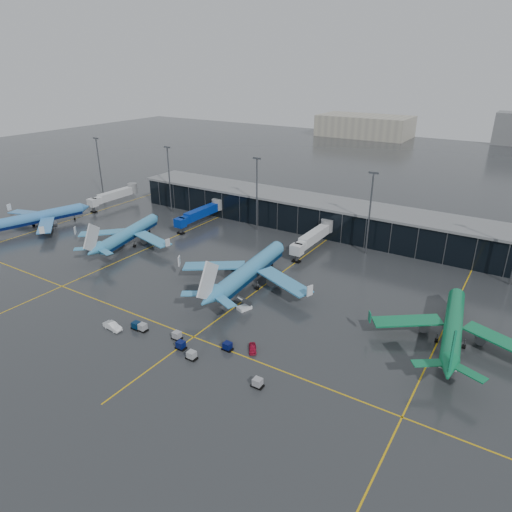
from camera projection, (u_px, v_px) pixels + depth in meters
The scene contains 13 objects.
ground at pixel (201, 297), 115.06m from camera, with size 600.00×600.00×0.00m, color #282B2D.
terminal_pier at pixel (311, 213), 161.03m from camera, with size 142.00×17.00×10.70m.
jet_bridges at pixel (199, 213), 163.89m from camera, with size 94.00×27.50×7.20m.
flood_masts at pixel (310, 200), 145.95m from camera, with size 203.00×0.50×25.50m.
taxi_lines at pixel (257, 291), 118.35m from camera, with size 220.00×120.00×0.02m.
airliner_klm_west at pixel (39, 210), 161.35m from camera, with size 35.78×40.75×12.52m, color #3E85CD, non-canonical shape.
airliner_arkefly at pixel (129, 226), 146.10m from camera, with size 35.18×40.06×12.31m, color #3C93C6, non-canonical shape.
airliner_klm_near at pixel (251, 260), 119.28m from camera, with size 39.51×44.99×13.83m, color #3C90C5, non-canonical shape.
airliner_aer_lingus at pixel (455, 316), 94.86m from camera, with size 34.58×39.38×12.10m, color #0D7344, non-canonical shape.
baggage_carts at pixel (185, 345), 94.51m from camera, with size 35.43×7.96×1.70m.
mobile_airstair at pixel (244, 306), 109.24m from camera, with size 3.16×3.76×3.45m.
service_van_red at pixel (253, 348), 93.49m from camera, with size 1.52×3.77×1.28m, color #A50C2B.
service_van_white at pixel (113, 326), 101.01m from camera, with size 1.73×4.95×1.63m, color white.
Camera 1 is at (66.27, -78.36, 54.84)m, focal length 32.00 mm.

